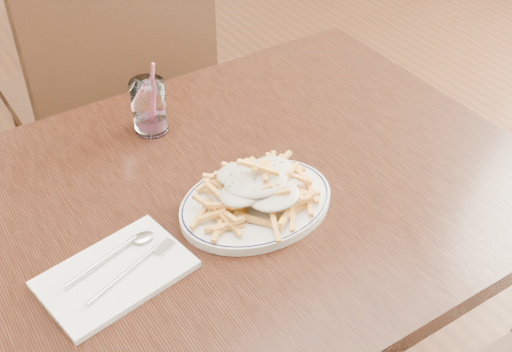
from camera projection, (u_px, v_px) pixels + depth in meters
table at (210, 232)px, 1.17m from camera, size 1.20×0.80×0.75m
chair_far at (115, 87)px, 1.71m from camera, size 0.48×0.48×1.04m
fries_plate at (256, 203)px, 1.09m from camera, size 0.33×0.31×0.02m
loaded_fries at (256, 184)px, 1.07m from camera, size 0.24×0.21×0.06m
napkin at (115, 274)px, 0.98m from camera, size 0.24×0.18×0.01m
cutlery at (113, 268)px, 0.97m from camera, size 0.19×0.12×0.01m
water_glass at (150, 110)px, 1.25m from camera, size 0.07×0.07×0.15m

